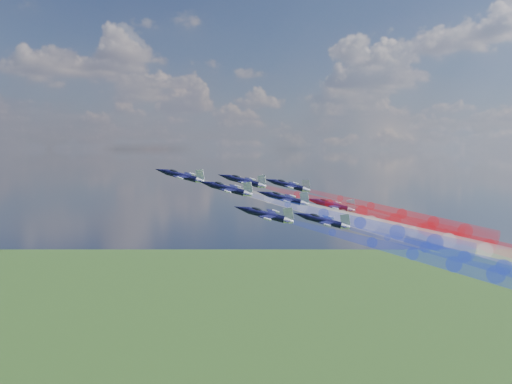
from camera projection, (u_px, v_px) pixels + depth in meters
jet_lead at (182, 176)px, 151.50m from camera, size 16.36×16.59×6.91m
trail_lead at (302, 207)px, 146.94m from camera, size 35.34×37.68×15.62m
jet_inner_left at (228, 189)px, 140.18m from camera, size 16.36×16.59×6.91m
trail_inner_left at (360, 223)px, 135.61m from camera, size 35.34×37.68×15.62m
jet_inner_right at (244, 181)px, 157.36m from camera, size 16.36×16.59×6.91m
trail_inner_right at (362, 211)px, 152.79m from camera, size 35.34×37.68×15.62m
jet_outer_left at (266, 215)px, 128.26m from camera, size 16.36×16.59×6.91m
trail_outer_left at (413, 253)px, 123.70m from camera, size 35.34×37.68×15.62m
jet_center_third at (285, 199)px, 146.94m from camera, size 16.36×16.59×6.91m
trail_center_third at (413, 232)px, 142.37m from camera, size 35.34×37.68×15.62m
jet_outer_right at (289, 185)px, 166.04m from camera, size 16.36×16.59×6.91m
trail_outer_right at (402, 214)px, 161.47m from camera, size 35.34×37.68×15.62m
jet_rear_left at (324, 221)px, 135.55m from camera, size 16.36×16.59×6.91m
trail_rear_left at (464, 257)px, 130.99m from camera, size 35.34×37.68×15.62m
jet_rear_right at (332, 205)px, 154.88m from camera, size 16.36×16.59×6.91m
trail_rear_right at (455, 237)px, 150.31m from camera, size 35.34×37.68×15.62m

